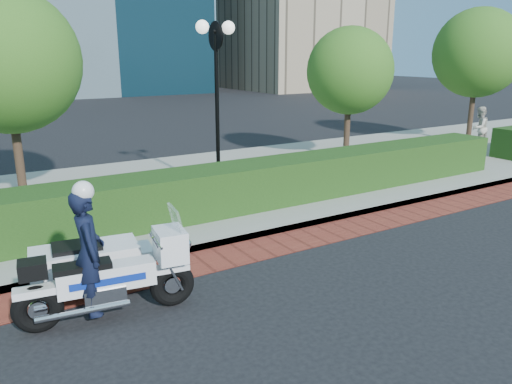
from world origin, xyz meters
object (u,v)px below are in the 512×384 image
lamppost (217,80)px  tree_d (478,53)px  police_motorcycle (96,264)px  pedestrian (479,128)px  tree_c (350,71)px  tree_b (6,61)px

lamppost → tree_d: (12.00, 1.30, 0.65)m
tree_d → police_motorcycle: tree_d is taller
tree_d → pedestrian: bearing=-132.6°
tree_c → tree_d: 6.52m
police_motorcycle → pedestrian: 15.86m
tree_d → pedestrian: 3.10m
lamppost → pedestrian: size_ratio=2.68×
police_motorcycle → tree_d: bearing=27.0°
pedestrian → tree_d: bearing=-140.8°
lamppost → police_motorcycle: bearing=-134.1°
lamppost → tree_c: size_ratio=0.98×
tree_c → tree_d: (6.50, 0.00, 0.56)m
tree_d → pedestrian: tree_d is taller
tree_d → police_motorcycle: size_ratio=2.08×
tree_d → tree_c: bearing=-180.0°
lamppost → tree_c: 5.65m
tree_d → lamppost: bearing=-173.8°
lamppost → tree_b: size_ratio=0.86×
tree_c → tree_b: bearing=180.0°
lamppost → tree_d: size_ratio=0.82×
tree_d → police_motorcycle: bearing=-160.7°
police_motorcycle → tree_c: bearing=37.9°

